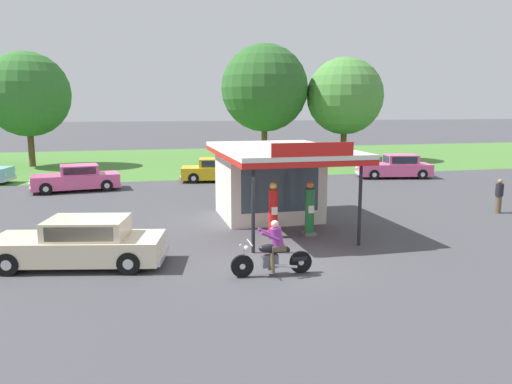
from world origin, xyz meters
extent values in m
plane|color=#424247|center=(0.00, 0.00, 0.00)|extent=(300.00, 300.00, 0.00)
cube|color=#477A33|center=(0.00, 30.00, 0.00)|extent=(120.00, 24.00, 0.01)
cube|color=silver|center=(1.10, 6.18, 1.49)|extent=(3.92, 3.72, 2.97)
cube|color=#384C56|center=(1.10, 4.34, 1.55)|extent=(3.13, 0.05, 1.90)
cube|color=silver|center=(1.10, 4.51, 3.05)|extent=(4.62, 7.56, 0.16)
cube|color=red|center=(1.10, 4.51, 2.87)|extent=(4.62, 7.56, 0.18)
cube|color=red|center=(1.10, 0.76, 3.35)|extent=(2.74, 0.08, 0.44)
cylinder|color=black|center=(2.96, 1.13, 1.49)|extent=(0.12, 0.12, 2.97)
cylinder|color=black|center=(-0.76, 1.13, 1.49)|extent=(0.12, 0.12, 2.97)
cube|color=slate|center=(0.41, 2.88, 0.05)|extent=(0.44, 0.44, 0.10)
cylinder|color=red|center=(0.41, 2.88, 0.92)|extent=(0.34, 0.34, 1.65)
cube|color=white|center=(0.41, 2.70, 1.01)|extent=(0.22, 0.02, 0.28)
sphere|color=#EACC4C|center=(0.41, 2.88, 1.89)|extent=(0.26, 0.26, 0.26)
cube|color=slate|center=(1.80, 2.88, 0.05)|extent=(0.44, 0.44, 0.10)
cylinder|color=#1E6B33|center=(1.80, 2.88, 0.91)|extent=(0.34, 0.34, 1.63)
cube|color=white|center=(1.80, 2.70, 0.99)|extent=(0.22, 0.02, 0.28)
sphere|color=orange|center=(1.80, 2.88, 1.87)|extent=(0.26, 0.26, 0.26)
cylinder|color=black|center=(-1.60, -1.08, 0.32)|extent=(0.64, 0.12, 0.64)
cylinder|color=silver|center=(-1.60, -1.08, 0.32)|extent=(0.16, 0.12, 0.16)
cylinder|color=black|center=(0.09, -1.12, 0.32)|extent=(0.64, 0.12, 0.64)
cylinder|color=silver|center=(0.09, -1.12, 0.32)|extent=(0.16, 0.12, 0.16)
ellipsoid|color=black|center=(-0.85, -1.10, 0.78)|extent=(0.57, 0.25, 0.24)
cube|color=#59595E|center=(-0.80, -1.10, 0.42)|extent=(0.45, 0.25, 0.36)
cube|color=black|center=(-0.50, -1.10, 0.72)|extent=(0.49, 0.27, 0.10)
cylinder|color=silver|center=(-1.50, -1.08, 0.60)|extent=(0.37, 0.08, 0.71)
cylinder|color=silver|center=(-1.38, -1.08, 0.98)|extent=(0.05, 0.70, 0.04)
sphere|color=silver|center=(-1.48, -1.08, 0.82)|extent=(0.16, 0.16, 0.16)
cube|color=black|center=(0.04, -1.12, 0.44)|extent=(0.44, 0.19, 0.12)
cylinder|color=silver|center=(-0.41, -1.25, 0.28)|extent=(0.71, 0.10, 0.18)
cube|color=brown|center=(-0.57, -1.10, 0.78)|extent=(0.41, 0.35, 0.14)
cylinder|color=brown|center=(-0.78, -1.26, 0.38)|extent=(0.13, 0.23, 0.56)
cylinder|color=brown|center=(-0.77, -0.94, 0.38)|extent=(0.13, 0.23, 0.56)
cylinder|color=#8C338C|center=(-0.61, -1.10, 1.09)|extent=(0.42, 0.33, 0.60)
sphere|color=beige|center=(-0.67, -1.10, 1.47)|extent=(0.22, 0.22, 0.22)
cylinder|color=#8C338C|center=(-0.86, -1.30, 1.18)|extent=(0.54, 0.10, 0.31)
cylinder|color=#8C338C|center=(-0.85, -0.90, 1.18)|extent=(0.54, 0.10, 0.31)
cube|color=beige|center=(-6.14, 1.10, 0.53)|extent=(5.24, 2.85, 0.70)
cube|color=beige|center=(-5.83, 1.03, 1.16)|extent=(2.57, 2.06, 0.56)
cube|color=#283847|center=(-6.92, 1.27, 1.16)|extent=(0.34, 1.40, 0.44)
cube|color=#283847|center=(-6.00, 0.26, 1.16)|extent=(1.90, 0.44, 0.42)
cube|color=#283847|center=(-5.66, 1.80, 1.16)|extent=(1.90, 0.44, 0.42)
cube|color=silver|center=(-3.68, 0.56, 0.30)|extent=(0.49, 1.73, 0.18)
sphere|color=white|center=(-8.48, 2.21, 0.57)|extent=(0.18, 0.18, 0.18)
cylinder|color=black|center=(-7.97, 0.62, 0.33)|extent=(0.69, 0.34, 0.66)
cylinder|color=silver|center=(-7.97, 0.62, 0.33)|extent=(0.34, 0.28, 0.30)
cylinder|color=black|center=(-7.60, 2.29, 0.33)|extent=(0.69, 0.34, 0.66)
cylinder|color=silver|center=(-7.60, 2.29, 0.33)|extent=(0.34, 0.28, 0.30)
cylinder|color=black|center=(-4.67, -0.10, 0.33)|extent=(0.69, 0.34, 0.66)
cylinder|color=silver|center=(-4.67, -0.10, 0.33)|extent=(0.34, 0.28, 0.30)
cylinder|color=black|center=(-4.30, 1.57, 0.33)|extent=(0.69, 0.34, 0.66)
cylinder|color=silver|center=(-4.30, 1.57, 0.33)|extent=(0.34, 0.28, 0.30)
cube|color=gold|center=(0.89, 16.96, 0.55)|extent=(5.08, 2.63, 0.75)
cube|color=gold|center=(0.67, 16.99, 1.19)|extent=(2.40, 1.97, 0.53)
cube|color=#283847|center=(1.71, 16.82, 1.19)|extent=(0.28, 1.44, 0.42)
cube|color=#283847|center=(0.80, 17.79, 1.19)|extent=(1.82, 0.33, 0.40)
cube|color=#283847|center=(0.54, 16.20, 1.19)|extent=(1.82, 0.33, 0.40)
cube|color=silver|center=(3.31, 16.56, 0.30)|extent=(0.41, 1.77, 0.18)
cube|color=silver|center=(-1.53, 17.36, 0.30)|extent=(0.41, 1.77, 0.18)
sphere|color=white|center=(3.41, 17.14, 0.59)|extent=(0.18, 0.18, 0.18)
sphere|color=white|center=(3.22, 15.97, 0.59)|extent=(0.18, 0.18, 0.18)
cylinder|color=black|center=(2.65, 17.55, 0.33)|extent=(0.68, 0.31, 0.66)
cylinder|color=silver|center=(2.65, 17.55, 0.33)|extent=(0.33, 0.27, 0.30)
cylinder|color=black|center=(2.37, 15.83, 0.33)|extent=(0.68, 0.31, 0.66)
cylinder|color=silver|center=(2.37, 15.83, 0.33)|extent=(0.33, 0.27, 0.30)
cylinder|color=black|center=(-0.59, 18.09, 0.33)|extent=(0.68, 0.31, 0.66)
cylinder|color=silver|center=(-0.59, 18.09, 0.33)|extent=(0.33, 0.27, 0.30)
cylinder|color=black|center=(-0.88, 16.36, 0.33)|extent=(0.68, 0.31, 0.66)
cylinder|color=silver|center=(-0.88, 16.36, 0.33)|extent=(0.33, 0.27, 0.30)
cube|color=#E55993|center=(-7.63, 15.33, 0.56)|extent=(4.86, 2.52, 0.76)
cube|color=#E55993|center=(-7.43, 15.36, 1.20)|extent=(2.22, 1.93, 0.52)
cube|color=#283847|center=(-8.40, 15.22, 1.20)|extent=(0.25, 1.46, 0.42)
cube|color=#283847|center=(-7.32, 14.55, 1.20)|extent=(1.69, 0.27, 0.39)
cube|color=#283847|center=(-7.55, 16.17, 1.20)|extent=(1.69, 0.27, 0.39)
cube|color=silver|center=(-9.96, 15.00, 0.30)|extent=(0.37, 1.79, 0.18)
cube|color=silver|center=(-5.30, 15.66, 0.30)|extent=(0.37, 1.79, 0.18)
sphere|color=white|center=(-9.89, 14.40, 0.60)|extent=(0.18, 0.18, 0.18)
sphere|color=white|center=(-10.06, 15.59, 0.60)|extent=(0.18, 0.18, 0.18)
cylinder|color=black|center=(-9.07, 14.23, 0.33)|extent=(0.68, 0.29, 0.66)
cylinder|color=silver|center=(-9.07, 14.23, 0.33)|extent=(0.33, 0.26, 0.30)
cylinder|color=black|center=(-9.32, 15.98, 0.33)|extent=(0.68, 0.29, 0.66)
cylinder|color=silver|center=(-9.32, 15.98, 0.33)|extent=(0.33, 0.26, 0.30)
cylinder|color=black|center=(-5.94, 14.68, 0.33)|extent=(0.68, 0.29, 0.66)
cylinder|color=silver|center=(-5.94, 14.68, 0.33)|extent=(0.33, 0.26, 0.30)
cylinder|color=black|center=(-6.19, 16.43, 0.33)|extent=(0.68, 0.29, 0.66)
cylinder|color=silver|center=(-6.19, 16.43, 0.33)|extent=(0.33, 0.26, 0.30)
cube|color=#E55993|center=(12.43, 15.71, 0.56)|extent=(4.95, 2.75, 0.77)
cube|color=#E55993|center=(12.82, 15.63, 1.25)|extent=(2.27, 2.00, 0.60)
cube|color=#283847|center=(11.87, 15.82, 1.25)|extent=(0.32, 1.44, 0.48)
cube|color=#283847|center=(12.67, 14.84, 1.25)|extent=(1.66, 0.36, 0.46)
cube|color=#283847|center=(12.98, 16.42, 1.25)|extent=(1.66, 0.36, 0.46)
cube|color=silver|center=(10.11, 16.17, 0.30)|extent=(0.47, 1.76, 0.18)
cube|color=silver|center=(14.75, 15.25, 0.30)|extent=(0.47, 1.76, 0.18)
sphere|color=white|center=(9.98, 15.59, 0.60)|extent=(0.18, 0.18, 0.18)
sphere|color=white|center=(10.21, 16.76, 0.60)|extent=(0.18, 0.18, 0.18)
cylinder|color=black|center=(10.70, 15.16, 0.33)|extent=(0.69, 0.33, 0.66)
cylinder|color=silver|center=(10.70, 15.16, 0.33)|extent=(0.33, 0.27, 0.30)
cylinder|color=black|center=(11.04, 16.88, 0.33)|extent=(0.69, 0.33, 0.66)
cylinder|color=silver|center=(11.04, 16.88, 0.33)|extent=(0.33, 0.27, 0.30)
cylinder|color=black|center=(13.81, 14.54, 0.33)|extent=(0.69, 0.33, 0.66)
cylinder|color=silver|center=(13.81, 14.54, 0.33)|extent=(0.33, 0.27, 0.30)
cylinder|color=black|center=(14.15, 16.25, 0.33)|extent=(0.69, 0.33, 0.66)
cylinder|color=silver|center=(14.15, 16.25, 0.33)|extent=(0.33, 0.27, 0.30)
cube|color=silver|center=(-11.88, 19.00, 0.30)|extent=(0.47, 1.69, 0.18)
sphere|color=white|center=(-11.75, 19.56, 0.63)|extent=(0.18, 0.18, 0.18)
sphere|color=white|center=(-11.99, 18.44, 0.63)|extent=(0.18, 0.18, 0.18)
cylinder|color=black|center=(-12.49, 19.98, 0.33)|extent=(0.69, 0.33, 0.66)
cylinder|color=silver|center=(-12.49, 19.98, 0.33)|extent=(0.34, 0.28, 0.30)
cylinder|color=brown|center=(11.29, 4.48, 0.39)|extent=(0.26, 0.26, 0.77)
cylinder|color=black|center=(11.29, 4.48, 1.05)|extent=(0.34, 0.34, 0.55)
sphere|color=#9E704C|center=(11.29, 4.48, 1.43)|extent=(0.21, 0.21, 0.21)
cylinder|color=#2D3351|center=(2.10, 13.23, 0.38)|extent=(0.26, 0.26, 0.77)
cylinder|color=#4C8C4C|center=(2.10, 13.23, 1.04)|extent=(0.34, 0.34, 0.54)
sphere|color=tan|center=(2.10, 13.23, 1.41)|extent=(0.21, 0.21, 0.21)
cylinder|color=black|center=(2.10, 13.23, 1.48)|extent=(0.33, 0.33, 0.02)
cylinder|color=brown|center=(13.60, 26.76, 1.56)|extent=(0.52, 0.52, 3.11)
sphere|color=#4C893D|center=(13.60, 26.76, 5.60)|extent=(6.64, 6.64, 6.64)
cylinder|color=brown|center=(-12.24, 28.35, 1.59)|extent=(0.48, 0.48, 3.18)
sphere|color=#33702D|center=(-12.24, 28.35, 5.64)|extent=(6.55, 6.55, 6.55)
sphere|color=#33702D|center=(-11.69, 27.74, 4.98)|extent=(4.63, 4.63, 4.63)
cylinder|color=brown|center=(6.70, 27.97, 1.73)|extent=(0.51, 0.51, 3.46)
sphere|color=#2D6028|center=(6.70, 27.97, 6.26)|extent=(7.45, 7.45, 7.45)
sphere|color=#2D6028|center=(5.84, 28.72, 5.51)|extent=(4.92, 4.92, 4.92)
camera|label=1|loc=(-4.41, -14.06, 4.69)|focal=34.93mm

